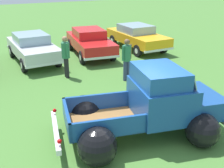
# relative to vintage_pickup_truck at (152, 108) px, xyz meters

# --- Properties ---
(ground_plane) EXTENTS (80.00, 80.00, 0.00)m
(ground_plane) POSITION_rel_vintage_pickup_truck_xyz_m (-0.38, 0.09, -0.76)
(ground_plane) COLOR #477A33
(vintage_pickup_truck) EXTENTS (4.94, 3.57, 1.96)m
(vintage_pickup_truck) POSITION_rel_vintage_pickup_truck_xyz_m (0.00, 0.00, 0.00)
(vintage_pickup_truck) COLOR black
(vintage_pickup_truck) RESTS_ON ground
(show_car_1) EXTENTS (1.88, 4.42, 1.43)m
(show_car_1) POSITION_rel_vintage_pickup_truck_xyz_m (-1.21, 8.47, 0.02)
(show_car_1) COLOR black
(show_car_1) RESTS_ON ground
(show_car_2) EXTENTS (2.51, 4.76, 1.43)m
(show_car_2) POSITION_rel_vintage_pickup_truck_xyz_m (1.88, 8.25, 0.03)
(show_car_2) COLOR black
(show_car_2) RESTS_ON ground
(show_car_3) EXTENTS (2.00, 4.58, 1.43)m
(show_car_3) POSITION_rel_vintage_pickup_truck_xyz_m (4.90, 8.10, 0.03)
(show_car_3) COLOR black
(show_car_3) RESTS_ON ground
(spectator_0) EXTENTS (0.35, 0.53, 1.82)m
(spectator_0) POSITION_rel_vintage_pickup_truck_xyz_m (-0.51, 5.42, 0.29)
(spectator_0) COLOR black
(spectator_0) RESTS_ON ground
(spectator_1) EXTENTS (0.54, 0.41, 1.77)m
(spectator_1) POSITION_rel_vintage_pickup_truck_xyz_m (1.59, 3.89, 0.26)
(spectator_1) COLOR navy
(spectator_1) RESTS_ON ground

